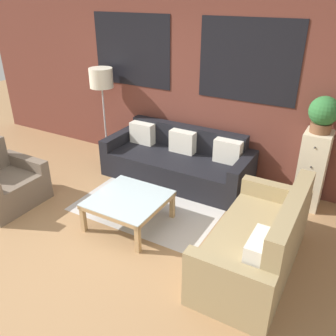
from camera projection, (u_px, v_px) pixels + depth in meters
The scene contains 10 objects.
ground_plane at pixel (88, 245), 4.14m from camera, with size 16.00×16.00×0.00m, color #9E754C.
wall_back_brick at pixel (186, 82), 5.40m from camera, with size 8.40×0.09×2.80m.
rug at pixel (155, 201), 4.99m from camera, with size 1.92×1.57×0.00m.
couch_dark at pixel (178, 162), 5.47m from camera, with size 2.25×0.88×0.78m.
settee_vintage at pixel (258, 245), 3.66m from camera, with size 0.80×1.69×0.92m.
armchair_corner at pixel (3, 185), 4.84m from camera, with size 0.80×0.89×0.84m.
coffee_table at pixel (129, 202), 4.37m from camera, with size 0.87×0.87×0.38m.
floor_lamp at pixel (101, 81), 5.79m from camera, with size 0.38×0.38×1.53m.
drawer_cabinet at pixel (312, 170), 4.68m from camera, with size 0.33×0.41×1.06m.
potted_plant at pixel (324, 113), 4.33m from camera, with size 0.36×0.36×0.46m.
Camera 1 is at (2.44, -2.40, 2.67)m, focal length 38.00 mm.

